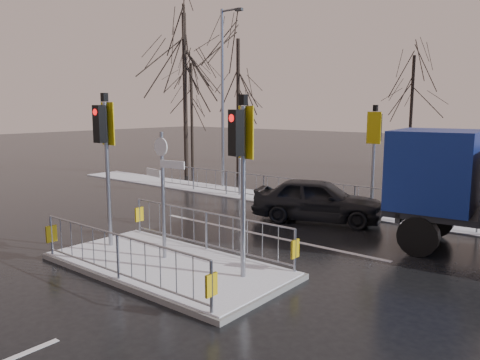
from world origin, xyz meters
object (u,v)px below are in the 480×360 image
Objects in this scene: street_lamp_left at (224,92)px; car_far_lane at (318,200)px; flatbed_truck at (474,189)px; traffic_island at (167,252)px.

car_far_lane is at bearing -24.65° from street_lamp_left.
flatbed_truck is at bearing -17.10° from street_lamp_left.
car_far_lane is 0.52× the size of street_lamp_left.
flatbed_truck is at bearing -115.01° from car_far_lane.
car_far_lane is 0.60× the size of flatbed_truck.
street_lamp_left is at bearing 124.07° from traffic_island.
street_lamp_left reaches higher than car_far_lane.
flatbed_truck is at bearing 47.96° from traffic_island.
street_lamp_left is (-6.42, 9.49, 4.10)m from traffic_island.
traffic_island is at bearing -55.93° from street_lamp_left.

